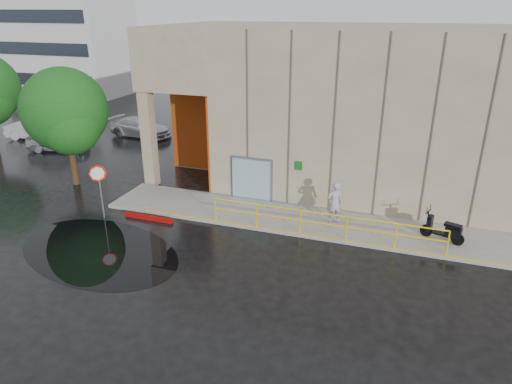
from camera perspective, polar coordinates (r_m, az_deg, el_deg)
ground at (r=17.63m, az=-7.63°, el=-8.34°), size 120.00×120.00×0.00m
sidewalk at (r=20.27m, az=8.30°, el=-3.85°), size 20.00×3.00×0.15m
building at (r=24.99m, az=14.26°, el=10.72°), size 20.00×10.17×8.00m
guardrail at (r=18.77m, az=8.36°, el=-4.02°), size 9.56×0.06×1.03m
distant_building at (r=54.30m, az=-22.74°, el=19.16°), size 12.00×8.08×15.00m
person at (r=19.80m, az=9.80°, el=-1.33°), size 0.83×0.75×1.90m
scooter at (r=19.59m, az=22.46°, el=-3.63°), size 1.78×1.09×1.34m
stop_sign at (r=21.11m, az=-19.06°, el=1.44°), size 0.61×0.52×2.54m
red_curb at (r=21.08m, az=-13.28°, el=-3.13°), size 2.40×0.21×0.18m
puddle at (r=19.07m, az=-19.08°, el=-6.94°), size 8.41×6.46×0.01m
car_a at (r=33.04m, az=-23.54°, el=5.93°), size 4.21×2.76×1.33m
car_b at (r=36.65m, az=-25.85°, el=7.04°), size 4.32×2.19×1.36m
car_c at (r=34.73m, az=-14.25°, el=7.85°), size 4.86×2.32×1.37m
tree_near at (r=25.23m, az=-22.65°, el=9.00°), size 4.28×4.28×6.17m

